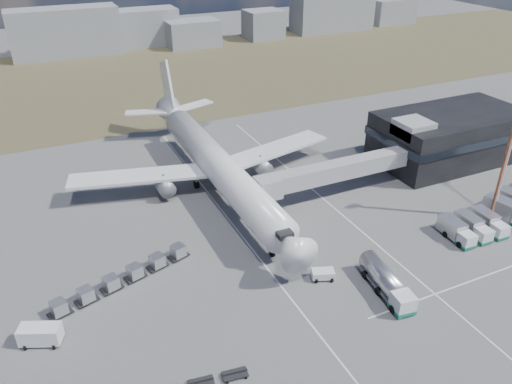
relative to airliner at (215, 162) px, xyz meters
name	(u,v)px	position (x,y,z in m)	size (l,w,h in m)	color
ground	(302,292)	(0.00, -32.38, -5.29)	(420.00, 420.00, 0.00)	#565659
grass_strip	(126,79)	(0.00, 77.62, -5.29)	(420.00, 90.00, 0.01)	brown
lane_markings	(350,261)	(9.77, -29.38, -5.29)	(47.12, 110.00, 0.01)	silver
terminal	(449,135)	(47.77, -8.41, -0.04)	(30.40, 16.40, 11.00)	black
jet_bridge	(325,174)	(15.90, -11.95, -0.24)	(30.30, 3.80, 7.05)	#939399
airliner	(215,162)	(0.00, 0.00, 0.00)	(51.59, 64.53, 17.62)	silver
skyline	(48,34)	(-17.72, 117.15, 2.27)	(300.28, 26.36, 21.90)	gray
fuel_tanker	(387,282)	(10.15, -37.19, -3.58)	(3.99, 10.87, 3.43)	silver
pushback_tug	(323,275)	(4.00, -31.18, -4.58)	(3.12, 1.75, 1.42)	silver
utility_van	(41,335)	(-32.53, -27.32, -4.04)	(4.77, 2.16, 2.51)	silver
catering_truck	(235,180)	(3.35, -1.30, -3.86)	(2.68, 6.18, 2.81)	silver
service_trucks_near	(473,227)	(31.31, -31.72, -3.82)	(9.19, 7.12, 2.71)	silver
uld_row	(123,278)	(-21.43, -20.59, -4.15)	(20.62, 7.90, 1.91)	black
floodlight_mast	(510,147)	(38.16, -29.32, 7.69)	(2.47, 2.00, 25.89)	#AE431B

